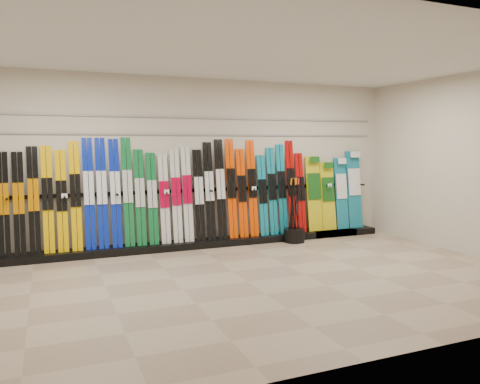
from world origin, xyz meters
name	(u,v)px	position (x,y,z in m)	size (l,w,h in m)	color
floor	(247,282)	(0.00, 0.00, 0.00)	(8.00, 8.00, 0.00)	gray
back_wall	(192,163)	(0.00, 2.50, 1.50)	(8.00, 8.00, 0.00)	beige
right_wall	(473,165)	(4.00, 0.00, 1.50)	(5.00, 5.00, 0.00)	beige
ceiling	(248,52)	(0.00, 0.00, 3.00)	(8.00, 8.00, 0.00)	silver
ski_rack_base	(209,243)	(0.22, 2.28, 0.06)	(8.00, 0.40, 0.12)	black
skis	(170,194)	(-0.45, 2.36, 0.96)	(5.37, 0.29, 1.83)	black
snowboards	(335,193)	(2.94, 2.35, 0.85)	(1.28, 0.24, 1.56)	gold
pole_bin	(294,235)	(1.82, 2.00, 0.12)	(0.39, 0.39, 0.25)	black
ski_poles	(294,209)	(1.83, 2.05, 0.61)	(0.27, 0.33, 1.18)	black
slatwall_rail_0	(192,135)	(0.00, 2.48, 2.00)	(7.60, 0.02, 0.03)	gray
slatwall_rail_1	(192,118)	(0.00, 2.48, 2.30)	(7.60, 0.02, 0.03)	gray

